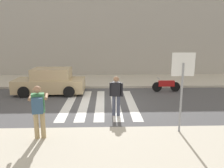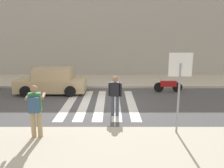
{
  "view_description": "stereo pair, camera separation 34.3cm",
  "coord_description": "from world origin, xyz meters",
  "px_view_note": "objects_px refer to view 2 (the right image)",
  "views": [
    {
      "loc": [
        0.26,
        -10.62,
        3.31
      ],
      "look_at": [
        0.6,
        -0.2,
        1.1
      ],
      "focal_mm": 35.0,
      "sensor_mm": 36.0,
      "label": 1
    },
    {
      "loc": [
        0.6,
        -10.62,
        3.31
      ],
      "look_at": [
        0.6,
        -0.2,
        1.1
      ],
      "focal_mm": 35.0,
      "sensor_mm": 36.0,
      "label": 2
    }
  ],
  "objects_px": {
    "photographer_with_backpack": "(35,107)",
    "motorcycle": "(168,85)",
    "stop_sign": "(180,75)",
    "parked_car_tan": "(52,81)",
    "pedestrian_crossing": "(115,94)"
  },
  "relations": [
    {
      "from": "photographer_with_backpack",
      "to": "motorcycle",
      "type": "relative_size",
      "value": 0.98
    },
    {
      "from": "photographer_with_backpack",
      "to": "pedestrian_crossing",
      "type": "relative_size",
      "value": 1.0
    },
    {
      "from": "photographer_with_backpack",
      "to": "motorcycle",
      "type": "height_order",
      "value": "photographer_with_backpack"
    },
    {
      "from": "stop_sign",
      "to": "pedestrian_crossing",
      "type": "height_order",
      "value": "stop_sign"
    },
    {
      "from": "stop_sign",
      "to": "parked_car_tan",
      "type": "xyz_separation_m",
      "value": [
        -5.82,
        5.94,
        -1.39
      ]
    },
    {
      "from": "parked_car_tan",
      "to": "motorcycle",
      "type": "height_order",
      "value": "parked_car_tan"
    },
    {
      "from": "stop_sign",
      "to": "motorcycle",
      "type": "bearing_deg",
      "value": 78.38
    },
    {
      "from": "stop_sign",
      "to": "motorcycle",
      "type": "height_order",
      "value": "stop_sign"
    },
    {
      "from": "stop_sign",
      "to": "parked_car_tan",
      "type": "height_order",
      "value": "stop_sign"
    },
    {
      "from": "parked_car_tan",
      "to": "motorcycle",
      "type": "bearing_deg",
      "value": 2.42
    },
    {
      "from": "stop_sign",
      "to": "photographer_with_backpack",
      "type": "height_order",
      "value": "stop_sign"
    },
    {
      "from": "stop_sign",
      "to": "pedestrian_crossing",
      "type": "bearing_deg",
      "value": 135.85
    },
    {
      "from": "stop_sign",
      "to": "photographer_with_backpack",
      "type": "bearing_deg",
      "value": -175.08
    },
    {
      "from": "stop_sign",
      "to": "parked_car_tan",
      "type": "relative_size",
      "value": 0.66
    },
    {
      "from": "photographer_with_backpack",
      "to": "parked_car_tan",
      "type": "distance_m",
      "value": 6.46
    }
  ]
}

